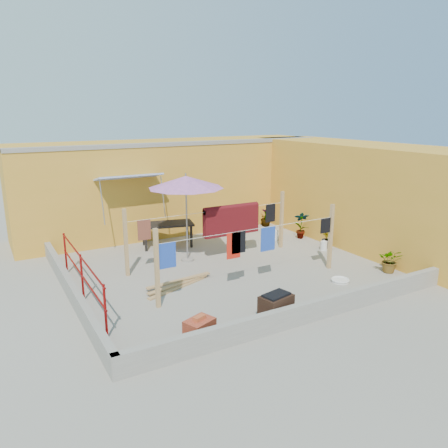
# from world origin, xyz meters

# --- Properties ---
(ground) EXTENTS (80.00, 80.00, 0.00)m
(ground) POSITION_xyz_m (0.00, 0.00, 0.00)
(ground) COLOR #9E998E
(ground) RESTS_ON ground
(wall_back) EXTENTS (11.00, 3.27, 3.21)m
(wall_back) POSITION_xyz_m (0.50, 4.69, 1.61)
(wall_back) COLOR #C9892C
(wall_back) RESTS_ON ground
(wall_right) EXTENTS (2.40, 9.00, 3.20)m
(wall_right) POSITION_xyz_m (5.20, 0.00, 1.60)
(wall_right) COLOR #C9892C
(wall_right) RESTS_ON ground
(parapet_front) EXTENTS (8.30, 0.16, 0.44)m
(parapet_front) POSITION_xyz_m (0.00, -3.58, 0.22)
(parapet_front) COLOR gray
(parapet_front) RESTS_ON ground
(parapet_left) EXTENTS (0.16, 7.30, 0.44)m
(parapet_left) POSITION_xyz_m (-4.08, 0.00, 0.22)
(parapet_left) COLOR gray
(parapet_left) RESTS_ON ground
(red_railing) EXTENTS (0.05, 4.20, 1.10)m
(red_railing) POSITION_xyz_m (-3.85, -0.20, 0.72)
(red_railing) COLOR maroon
(red_railing) RESTS_ON ground
(clothesline_rig) EXTENTS (5.09, 2.35, 1.80)m
(clothesline_rig) POSITION_xyz_m (0.51, 0.52, 1.07)
(clothesline_rig) COLOR tan
(clothesline_rig) RESTS_ON ground
(patio_umbrella) EXTENTS (2.59, 2.59, 2.54)m
(patio_umbrella) POSITION_xyz_m (-0.62, 1.11, 2.28)
(patio_umbrella) COLOR gray
(patio_umbrella) RESTS_ON ground
(outdoor_table) EXTENTS (1.78, 1.17, 0.76)m
(outdoor_table) POSITION_xyz_m (-0.60, 2.67, 0.69)
(outdoor_table) COLOR black
(outdoor_table) RESTS_ON ground
(brick_stack) EXTENTS (0.65, 0.56, 0.47)m
(brick_stack) POSITION_xyz_m (-2.32, -3.10, 0.20)
(brick_stack) COLOR #AB4327
(brick_stack) RESTS_ON ground
(lumber_pile) EXTENTS (1.92, 0.76, 0.12)m
(lumber_pile) POSITION_xyz_m (-1.64, -0.54, 0.06)
(lumber_pile) COLOR tan
(lumber_pile) RESTS_ON ground
(brazier) EXTENTS (0.74, 0.57, 0.60)m
(brazier) POSITION_xyz_m (-0.62, -3.20, 0.29)
(brazier) COLOR black
(brazier) RESTS_ON ground
(white_basin) EXTENTS (0.47, 0.47, 0.08)m
(white_basin) POSITION_xyz_m (2.06, -2.30, 0.04)
(white_basin) COLOR silver
(white_basin) RESTS_ON ground
(water_jug_a) EXTENTS (0.21, 0.21, 0.33)m
(water_jug_a) POSITION_xyz_m (3.48, -0.11, 0.14)
(water_jug_a) COLOR silver
(water_jug_a) RESTS_ON ground
(water_jug_b) EXTENTS (0.24, 0.24, 0.37)m
(water_jug_b) POSITION_xyz_m (2.82, 1.57, 0.16)
(water_jug_b) COLOR silver
(water_jug_b) RESTS_ON ground
(green_hose) EXTENTS (0.47, 0.47, 0.07)m
(green_hose) POSITION_xyz_m (1.98, 3.20, 0.03)
(green_hose) COLOR #1A7621
(green_hose) RESTS_ON ground
(plant_back_a) EXTENTS (1.02, 1.01, 0.86)m
(plant_back_a) POSITION_xyz_m (2.39, 3.12, 0.43)
(plant_back_a) COLOR #1E5418
(plant_back_a) RESTS_ON ground
(plant_back_b) EXTENTS (0.45, 0.45, 0.68)m
(plant_back_b) POSITION_xyz_m (3.59, 3.20, 0.34)
(plant_back_b) COLOR #1E5418
(plant_back_b) RESTS_ON ground
(plant_right_a) EXTENTS (0.60, 0.55, 0.94)m
(plant_right_a) POSITION_xyz_m (3.70, 1.27, 0.47)
(plant_right_a) COLOR #1E5418
(plant_right_a) RESTS_ON ground
(plant_right_b) EXTENTS (0.39, 0.43, 0.64)m
(plant_right_b) POSITION_xyz_m (3.68, -0.02, 0.32)
(plant_right_b) COLOR #1E5418
(plant_right_b) RESTS_ON ground
(plant_right_c) EXTENTS (0.78, 0.79, 0.67)m
(plant_right_c) POSITION_xyz_m (3.70, -2.45, 0.33)
(plant_right_c) COLOR #1E5418
(plant_right_c) RESTS_ON ground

